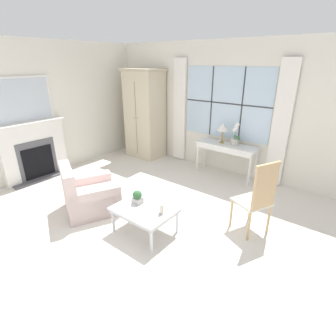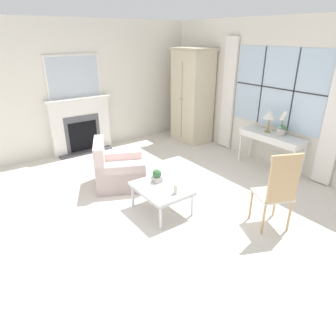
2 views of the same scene
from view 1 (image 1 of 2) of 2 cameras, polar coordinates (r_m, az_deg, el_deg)
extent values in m
plane|color=silver|center=(4.18, -8.48, -12.73)|extent=(14.00, 14.00, 0.00)
cube|color=silver|center=(5.98, 12.63, 12.36)|extent=(7.20, 0.06, 2.80)
cube|color=silver|center=(5.93, 12.59, 13.57)|extent=(1.99, 0.01, 1.49)
cube|color=#2D2D33|center=(6.09, 9.47, 14.01)|extent=(0.02, 0.02, 1.49)
cube|color=#2D2D33|center=(5.78, 15.81, 13.05)|extent=(0.02, 0.02, 1.49)
cube|color=#2D2D33|center=(5.92, 12.56, 13.57)|extent=(1.99, 0.02, 0.02)
cube|color=white|center=(6.55, 2.55, 12.22)|extent=(0.33, 0.06, 2.43)
cube|color=white|center=(5.53, 23.39, 8.51)|extent=(0.33, 0.06, 2.43)
cube|color=silver|center=(6.37, -24.69, 11.49)|extent=(0.06, 7.20, 2.80)
cube|color=#515156|center=(6.35, -25.86, -1.88)|extent=(0.34, 1.20, 0.04)
cube|color=silver|center=(6.23, -27.08, 3.15)|extent=(0.18, 1.33, 1.19)
cube|color=silver|center=(6.05, -27.97, 8.59)|extent=(0.24, 1.41, 0.04)
cube|color=black|center=(6.20, -26.34, 1.17)|extent=(0.02, 0.64, 0.65)
cube|color=#515156|center=(6.19, -26.46, 1.70)|extent=(0.01, 0.80, 0.81)
cube|color=silver|center=(6.07, -29.16, 12.78)|extent=(0.04, 1.17, 0.90)
cube|color=silver|center=(6.05, -29.08, 12.77)|extent=(0.01, 1.09, 0.82)
cube|color=beige|center=(6.88, -5.06, 11.29)|extent=(0.89, 0.64, 2.14)
cube|color=#BCAE92|center=(6.75, -5.40, 20.50)|extent=(0.97, 0.70, 0.06)
cube|color=gray|center=(6.66, -6.98, 10.46)|extent=(0.01, 0.01, 1.80)
sphere|color=#997F4C|center=(6.68, -7.35, 10.86)|extent=(0.03, 0.03, 0.03)
sphere|color=#997F4C|center=(6.61, -6.73, 10.77)|extent=(0.03, 0.03, 0.03)
cube|color=white|center=(5.78, 12.70, 4.91)|extent=(1.31, 0.42, 0.03)
cube|color=white|center=(5.80, 12.65, 4.30)|extent=(1.26, 0.40, 0.10)
cylinder|color=white|center=(6.03, 6.45, 2.44)|extent=(0.04, 0.04, 0.69)
cylinder|color=white|center=(5.53, 17.30, -0.36)|extent=(0.04, 0.04, 0.69)
cylinder|color=white|center=(6.30, 8.11, 3.26)|extent=(0.04, 0.04, 0.69)
cylinder|color=white|center=(5.83, 18.56, 0.66)|extent=(0.04, 0.04, 0.69)
cylinder|color=#9E7F47|center=(5.84, 11.63, 5.47)|extent=(0.11, 0.11, 0.02)
cylinder|color=#9E7F47|center=(5.81, 11.74, 6.78)|extent=(0.04, 0.04, 0.25)
cone|color=white|center=(5.76, 11.90, 8.74)|extent=(0.25, 0.25, 0.16)
cylinder|color=#BCB7AD|center=(5.75, 14.25, 5.53)|extent=(0.16, 0.16, 0.13)
cylinder|color=#336638|center=(5.69, 14.47, 7.80)|extent=(0.01, 0.01, 0.34)
cube|color=#336638|center=(5.70, 14.77, 6.45)|extent=(0.15, 0.02, 0.09)
sphere|color=white|center=(5.71, 14.28, 8.04)|extent=(0.09, 0.09, 0.09)
sphere|color=white|center=(5.68, 14.59, 8.58)|extent=(0.09, 0.09, 0.09)
sphere|color=white|center=(5.66, 14.90, 9.14)|extent=(0.09, 0.09, 0.09)
cube|color=beige|center=(4.67, -16.22, -6.62)|extent=(1.09, 1.10, 0.39)
cube|color=beige|center=(4.46, -20.99, -2.67)|extent=(0.80, 0.49, 0.45)
cube|color=beige|center=(4.91, -16.99, -4.31)|extent=(0.54, 0.83, 0.53)
cube|color=beige|center=(4.37, -15.54, -7.59)|extent=(0.54, 0.83, 0.53)
cube|color=beige|center=(4.04, 17.73, -7.02)|extent=(0.58, 0.58, 0.03)
cube|color=tan|center=(3.78, 20.37, -4.03)|extent=(0.20, 0.38, 0.61)
cube|color=tan|center=(3.65, 21.05, 0.56)|extent=(0.22, 0.41, 0.05)
cylinder|color=tan|center=(4.16, 13.60, -9.54)|extent=(0.04, 0.04, 0.46)
cylinder|color=tan|center=(4.39, 17.45, -8.17)|extent=(0.04, 0.04, 0.46)
cylinder|color=tan|center=(3.93, 17.19, -12.01)|extent=(0.04, 0.04, 0.46)
cylinder|color=tan|center=(4.18, 21.05, -10.39)|extent=(0.04, 0.04, 0.46)
cube|color=silver|center=(3.85, -5.12, -8.81)|extent=(0.85, 0.67, 0.03)
cube|color=#B1B3B8|center=(3.86, -5.11, -9.22)|extent=(0.84, 0.66, 0.04)
cylinder|color=silver|center=(4.03, -11.85, -11.11)|extent=(0.04, 0.04, 0.39)
cylinder|color=silver|center=(3.58, -3.67, -15.49)|extent=(0.04, 0.04, 0.39)
cylinder|color=silver|center=(4.36, -6.09, -8.00)|extent=(0.04, 0.04, 0.39)
cylinder|color=silver|center=(3.94, 1.99, -11.49)|extent=(0.04, 0.04, 0.39)
cube|color=#BCB7AD|center=(3.95, -6.65, -7.00)|extent=(0.13, 0.13, 0.09)
sphere|color=#336638|center=(3.91, -6.71, -5.83)|extent=(0.14, 0.14, 0.14)
cylinder|color=silver|center=(3.69, -1.40, -9.81)|extent=(0.09, 0.09, 0.01)
cylinder|color=beige|center=(3.66, -1.41, -8.85)|extent=(0.06, 0.06, 0.13)
cylinder|color=black|center=(3.62, -1.42, -7.87)|extent=(0.00, 0.00, 0.01)
camera|label=2|loc=(0.96, 120.98, -5.76)|focal=32.00mm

